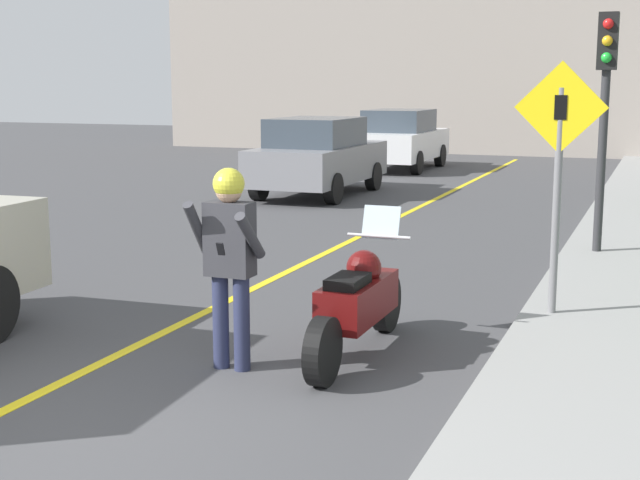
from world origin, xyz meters
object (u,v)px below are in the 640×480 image
Objects in this scene: person_biker at (229,247)px; crossing_sign at (558,164)px; traffic_light at (605,86)px; parked_car_white at (400,139)px; parked_car_grey at (318,156)px; motorcycle at (358,302)px.

crossing_sign reaches higher than person_biker.
parked_car_white is (-6.21, 11.49, -1.53)m from traffic_light.
traffic_light is at bearing 67.85° from person_biker.
crossing_sign reaches higher than parked_car_grey.
parked_car_white is at bearing 111.72° from crossing_sign.
person_biker is 11.98m from parked_car_grey.
person_biker is at bearing -72.08° from parked_car_grey.
person_biker is 0.68× the size of crossing_sign.
parked_car_white reaches higher than motorcycle.
motorcycle is 6.00m from traffic_light.
crossing_sign is 10.76m from parked_car_grey.
traffic_light is 13.15m from parked_car_white.
traffic_light is at bearing -39.79° from parked_car_grey.
person_biker is at bearing -133.08° from crossing_sign.
person_biker is 3.52m from crossing_sign.
parked_car_white is (-3.68, 17.71, -0.21)m from person_biker.
crossing_sign is 0.78× the size of traffic_light.
parked_car_grey is at bearing 124.34° from crossing_sign.
traffic_light is at bearing 73.15° from motorcycle.
parked_car_white is at bearing 118.38° from traffic_light.
motorcycle is 11.57m from parked_car_grey.
parked_car_grey is at bearing 140.21° from traffic_light.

